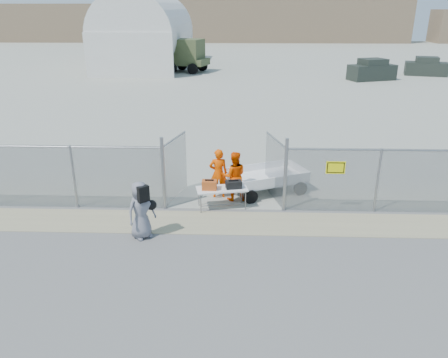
{
  "coord_description": "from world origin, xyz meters",
  "views": [
    {
      "loc": [
        0.46,
        -11.33,
        6.36
      ],
      "look_at": [
        0.0,
        2.0,
        1.1
      ],
      "focal_mm": 35.0,
      "sensor_mm": 36.0,
      "label": 1
    }
  ],
  "objects_px": {
    "folding_table": "(222,198)",
    "security_worker_right": "(234,176)",
    "visitor": "(141,210)",
    "utility_trailer": "(266,180)",
    "security_worker_left": "(218,173)"
  },
  "relations": [
    {
      "from": "security_worker_right",
      "to": "folding_table",
      "type": "bearing_deg",
      "value": 55.31
    },
    {
      "from": "folding_table",
      "to": "security_worker_right",
      "type": "bearing_deg",
      "value": 48.84
    },
    {
      "from": "security_worker_left",
      "to": "visitor",
      "type": "height_order",
      "value": "security_worker_left"
    },
    {
      "from": "folding_table",
      "to": "security_worker_right",
      "type": "height_order",
      "value": "security_worker_right"
    },
    {
      "from": "visitor",
      "to": "utility_trailer",
      "type": "relative_size",
      "value": 0.48
    },
    {
      "from": "security_worker_right",
      "to": "utility_trailer",
      "type": "relative_size",
      "value": 0.49
    },
    {
      "from": "security_worker_right",
      "to": "visitor",
      "type": "bearing_deg",
      "value": 41.02
    },
    {
      "from": "folding_table",
      "to": "visitor",
      "type": "height_order",
      "value": "visitor"
    },
    {
      "from": "folding_table",
      "to": "security_worker_right",
      "type": "relative_size",
      "value": 0.96
    },
    {
      "from": "folding_table",
      "to": "visitor",
      "type": "bearing_deg",
      "value": -149.21
    },
    {
      "from": "folding_table",
      "to": "security_worker_left",
      "type": "distance_m",
      "value": 1.08
    },
    {
      "from": "security_worker_right",
      "to": "security_worker_left",
      "type": "bearing_deg",
      "value": -25.6
    },
    {
      "from": "visitor",
      "to": "utility_trailer",
      "type": "xyz_separation_m",
      "value": [
        3.84,
        3.62,
        -0.43
      ]
    },
    {
      "from": "folding_table",
      "to": "utility_trailer",
      "type": "bearing_deg",
      "value": 31.94
    },
    {
      "from": "folding_table",
      "to": "visitor",
      "type": "distance_m",
      "value": 3.13
    }
  ]
}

